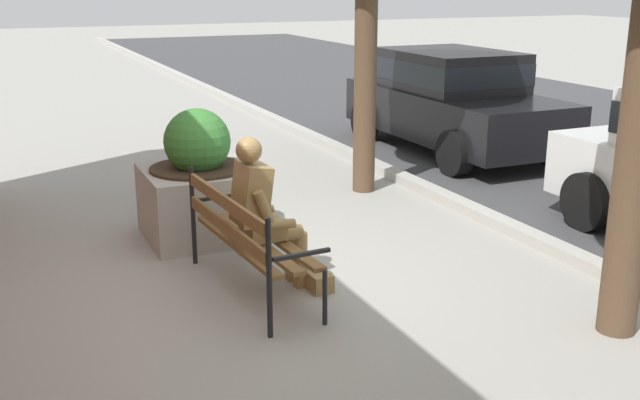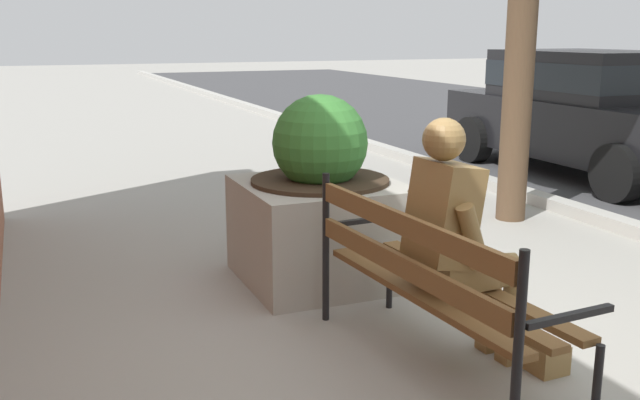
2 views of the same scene
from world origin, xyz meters
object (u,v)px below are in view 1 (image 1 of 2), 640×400
Objects in this scene: park_bench at (244,233)px; concrete_planter at (199,187)px; bronze_statue_seated at (268,217)px; parked_car_black at (452,98)px.

park_bench is 1.61m from concrete_planter.
parked_car_black is at bearing 131.88° from bronze_statue_seated.
park_bench is 6.28m from parked_car_black.
concrete_planter is at bearing 178.25° from park_bench.
bronze_statue_seated is at bearing -48.12° from parked_car_black.
bronze_statue_seated reaches higher than park_bench.
parked_car_black reaches higher than bronze_statue_seated.
park_bench is 0.45× the size of parked_car_black.
bronze_statue_seated is (0.01, 0.21, 0.12)m from park_bench.
parked_car_black reaches higher than concrete_planter.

